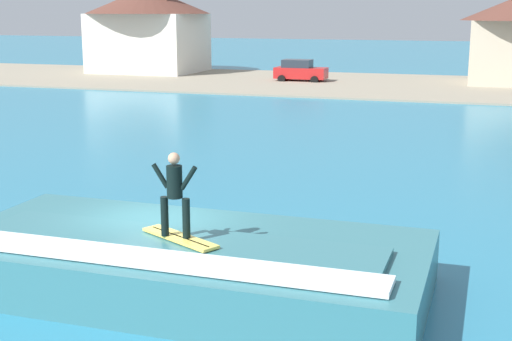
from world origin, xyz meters
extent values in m
plane|color=teal|center=(0.00, 0.00, 0.00)|extent=(260.00, 260.00, 0.00)
cube|color=#35737D|center=(1.30, -1.15, 0.55)|extent=(10.17, 4.75, 1.11)
cube|color=#35737D|center=(1.30, -1.74, 1.17)|extent=(8.64, 2.14, 0.12)
cube|color=white|center=(1.30, -2.69, 1.19)|extent=(9.15, 0.86, 0.12)
cube|color=#EAD159|center=(1.37, -1.58, 1.28)|extent=(1.99, 1.32, 0.06)
cube|color=black|center=(1.37, -1.58, 1.30)|extent=(1.67, 0.90, 0.01)
cylinder|color=black|center=(1.07, -1.63, 1.72)|extent=(0.16, 0.16, 0.83)
cylinder|color=black|center=(1.55, -1.63, 1.72)|extent=(0.16, 0.16, 0.83)
cylinder|color=black|center=(1.31, -1.63, 2.47)|extent=(0.32, 0.32, 0.66)
sphere|color=tan|center=(1.31, -1.63, 2.95)|extent=(0.24, 0.24, 0.24)
cylinder|color=black|center=(1.00, -1.63, 2.57)|extent=(0.38, 0.10, 0.52)
cylinder|color=black|center=(1.62, -1.63, 2.57)|extent=(0.38, 0.10, 0.52)
cube|color=gray|center=(0.00, 42.45, 0.06)|extent=(120.00, 19.45, 0.13)
cube|color=red|center=(-7.88, 43.15, 0.77)|extent=(4.25, 1.80, 0.90)
cube|color=#262D38|center=(-8.20, 43.15, 1.54)|extent=(2.34, 1.62, 0.64)
cylinder|color=black|center=(-6.50, 44.10, 0.32)|extent=(0.64, 0.22, 0.64)
cylinder|color=black|center=(-6.50, 42.20, 0.32)|extent=(0.64, 0.22, 0.64)
cylinder|color=black|center=(-9.26, 44.10, 0.32)|extent=(0.64, 0.22, 0.64)
cylinder|color=black|center=(-9.26, 42.20, 0.32)|extent=(0.64, 0.22, 0.64)
cube|color=silver|center=(-23.82, 47.38, 2.76)|extent=(9.39, 8.05, 5.51)
cone|color=brown|center=(-23.82, 47.38, 6.71)|extent=(11.65, 11.65, 2.41)
camera|label=1|loc=(7.29, -14.47, 5.86)|focal=50.35mm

